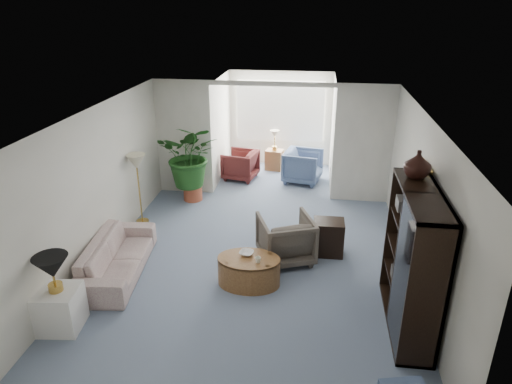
# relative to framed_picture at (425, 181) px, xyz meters

# --- Properties ---
(floor) EXTENTS (6.00, 6.00, 0.00)m
(floor) POSITION_rel_framed_picture_xyz_m (-2.46, 0.10, -1.70)
(floor) COLOR gray
(floor) RESTS_ON ground
(sunroom_floor) EXTENTS (2.60, 2.60, 0.00)m
(sunroom_floor) POSITION_rel_framed_picture_xyz_m (-2.46, 4.20, -1.70)
(sunroom_floor) COLOR gray
(sunroom_floor) RESTS_ON ground
(back_pier_left) EXTENTS (1.20, 0.12, 2.50)m
(back_pier_left) POSITION_rel_framed_picture_xyz_m (-4.36, 3.10, -0.45)
(back_pier_left) COLOR white
(back_pier_left) RESTS_ON ground
(back_pier_right) EXTENTS (1.20, 0.12, 2.50)m
(back_pier_right) POSITION_rel_framed_picture_xyz_m (-0.56, 3.10, -0.45)
(back_pier_right) COLOR white
(back_pier_right) RESTS_ON ground
(back_header) EXTENTS (2.60, 0.12, 0.10)m
(back_header) POSITION_rel_framed_picture_xyz_m (-2.46, 3.10, 0.75)
(back_header) COLOR white
(back_header) RESTS_ON back_pier_left
(window_pane) EXTENTS (2.20, 0.02, 1.50)m
(window_pane) POSITION_rel_framed_picture_xyz_m (-2.46, 5.28, -0.30)
(window_pane) COLOR white
(window_blinds) EXTENTS (2.20, 0.02, 1.50)m
(window_blinds) POSITION_rel_framed_picture_xyz_m (-2.46, 5.25, -0.30)
(window_blinds) COLOR white
(framed_picture) EXTENTS (0.04, 0.50, 0.40)m
(framed_picture) POSITION_rel_framed_picture_xyz_m (0.00, 0.00, 0.00)
(framed_picture) COLOR #B1A38D
(sofa) EXTENTS (0.98, 2.05, 0.58)m
(sofa) POSITION_rel_framed_picture_xyz_m (-4.53, -0.28, -1.41)
(sofa) COLOR beige
(sofa) RESTS_ON ground
(end_table) EXTENTS (0.57, 0.57, 0.57)m
(end_table) POSITION_rel_framed_picture_xyz_m (-4.73, -1.63, -1.41)
(end_table) COLOR white
(end_table) RESTS_ON ground
(table_lamp) EXTENTS (0.44, 0.44, 0.30)m
(table_lamp) POSITION_rel_framed_picture_xyz_m (-4.73, -1.63, -0.78)
(table_lamp) COLOR black
(table_lamp) RESTS_ON end_table
(floor_lamp) EXTENTS (0.36, 0.36, 0.28)m
(floor_lamp) POSITION_rel_framed_picture_xyz_m (-4.80, 1.48, -0.45)
(floor_lamp) COLOR beige
(floor_lamp) RESTS_ON ground
(coffee_table) EXTENTS (1.14, 1.14, 0.45)m
(coffee_table) POSITION_rel_framed_picture_xyz_m (-2.43, -0.31, -1.47)
(coffee_table) COLOR olive
(coffee_table) RESTS_ON ground
(coffee_bowl) EXTENTS (0.25, 0.25, 0.05)m
(coffee_bowl) POSITION_rel_framed_picture_xyz_m (-2.48, -0.21, -1.22)
(coffee_bowl) COLOR white
(coffee_bowl) RESTS_ON coffee_table
(coffee_cup) EXTENTS (0.11, 0.11, 0.09)m
(coffee_cup) POSITION_rel_framed_picture_xyz_m (-2.28, -0.41, -1.21)
(coffee_cup) COLOR silver
(coffee_cup) RESTS_ON coffee_table
(wingback_chair) EXTENTS (1.08, 1.09, 0.78)m
(wingback_chair) POSITION_rel_framed_picture_xyz_m (-1.94, 0.48, -1.31)
(wingback_chair) COLOR #685F52
(wingback_chair) RESTS_ON ground
(side_table_dark) EXTENTS (0.51, 0.41, 0.61)m
(side_table_dark) POSITION_rel_framed_picture_xyz_m (-1.24, 0.78, -1.40)
(side_table_dark) COLOR black
(side_table_dark) RESTS_ON ground
(entertainment_cabinet) EXTENTS (0.46, 1.71, 1.90)m
(entertainment_cabinet) POSITION_rel_framed_picture_xyz_m (-0.23, -0.92, -0.75)
(entertainment_cabinet) COLOR black
(entertainment_cabinet) RESTS_ON ground
(cabinet_urn) EXTENTS (0.34, 0.34, 0.36)m
(cabinet_urn) POSITION_rel_framed_picture_xyz_m (-0.23, -0.42, 0.38)
(cabinet_urn) COLOR black
(cabinet_urn) RESTS_ON entertainment_cabinet
(plant_pot) EXTENTS (0.40, 0.40, 0.32)m
(plant_pot) POSITION_rel_framed_picture_xyz_m (-4.11, 2.68, -1.54)
(plant_pot) COLOR #AD4E32
(plant_pot) RESTS_ON ground
(house_plant) EXTENTS (1.24, 1.08, 1.38)m
(house_plant) POSITION_rel_framed_picture_xyz_m (-4.11, 2.68, -0.69)
(house_plant) COLOR #1F501B
(house_plant) RESTS_ON plant_pot
(sunroom_chair_blue) EXTENTS (0.99, 0.97, 0.77)m
(sunroom_chair_blue) POSITION_rel_framed_picture_xyz_m (-1.80, 4.07, -1.32)
(sunroom_chair_blue) COLOR slate
(sunroom_chair_blue) RESTS_ON ground
(sunroom_chair_maroon) EXTENTS (0.89, 0.88, 0.69)m
(sunroom_chair_maroon) POSITION_rel_framed_picture_xyz_m (-3.30, 4.07, -1.35)
(sunroom_chair_maroon) COLOR #5C241F
(sunroom_chair_maroon) RESTS_ON ground
(sunroom_table) EXTENTS (0.48, 0.40, 0.51)m
(sunroom_table) POSITION_rel_framed_picture_xyz_m (-2.55, 4.82, -1.44)
(sunroom_table) COLOR olive
(sunroom_table) RESTS_ON ground
(shelf_clutter) EXTENTS (0.30, 1.26, 1.06)m
(shelf_clutter) POSITION_rel_framed_picture_xyz_m (-0.28, -1.00, -0.61)
(shelf_clutter) COLOR #464341
(shelf_clutter) RESTS_ON entertainment_cabinet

